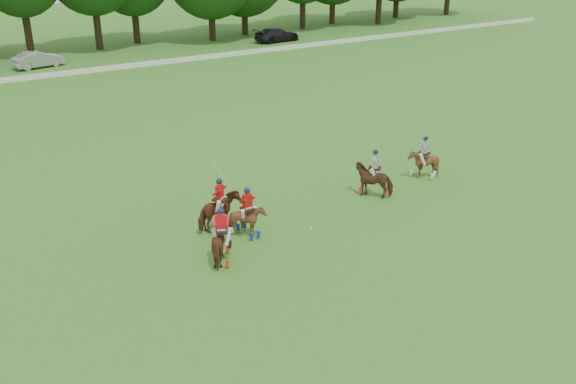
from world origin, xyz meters
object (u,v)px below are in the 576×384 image
car_right (277,35)px  polo_ball (311,229)px  polo_stripe_b (423,163)px  polo_red_b (220,212)px  polo_stripe_a (374,179)px  polo_red_c (248,219)px  car_mid (38,59)px  polo_red_a (222,243)px

car_right → polo_ball: (-22.13, -39.47, -0.69)m
car_right → polo_stripe_b: bearing=155.4°
polo_red_b → polo_stripe_a: polo_red_b is taller
polo_stripe_a → polo_red_c: bearing=-175.4°
polo_stripe_b → car_mid: bearing=105.8°
car_right → polo_red_a: 47.95m
car_mid → polo_ball: bearing=171.8°
polo_red_a → polo_red_c: 2.35m
polo_stripe_a → polo_stripe_b: polo_stripe_b is taller
polo_ball → car_mid: bearing=93.6°
polo_red_a → polo_stripe_a: 9.20m
polo_red_a → car_right: bearing=56.4°
polo_red_b → polo_ball: 3.88m
polo_red_a → car_mid: bearing=87.2°
polo_red_b → polo_stripe_b: 11.38m
car_mid → polo_ball: car_mid is taller
polo_stripe_b → polo_ball: (-8.14, -1.96, -0.74)m
car_right → polo_red_b: size_ratio=1.75×
polo_red_c → polo_ball: 2.77m
polo_stripe_a → car_mid: bearing=100.5°
car_right → polo_red_a: bearing=142.2°
polo_ball → polo_red_a: bearing=-173.8°
car_mid → polo_red_a: 40.00m
polo_red_c → polo_red_b: bearing=125.6°
car_right → polo_ball: 45.26m
polo_red_a → polo_red_c: size_ratio=1.05×
polo_red_c → polo_stripe_a: bearing=4.6°
car_right → polo_red_c: polo_red_c is taller
car_right → polo_red_b: 45.28m
polo_ball → polo_stripe_b: bearing=13.5°
car_right → polo_ball: bearing=146.5°
polo_red_a → polo_stripe_b: polo_stripe_b is taller
polo_red_a → polo_red_b: bearing=65.0°
car_mid → polo_red_c: size_ratio=2.05×
polo_stripe_a → polo_red_b: bearing=176.6°
car_right → polo_stripe_b: 40.03m
car_mid → polo_red_a: (-1.93, -39.95, 0.08)m
polo_red_a → polo_ball: bearing=6.2°
car_mid → polo_red_b: 37.51m
polo_ball → car_right: bearing=60.7°
polo_stripe_b → polo_red_b: bearing=180.0°
polo_red_b → car_mid: bearing=88.8°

